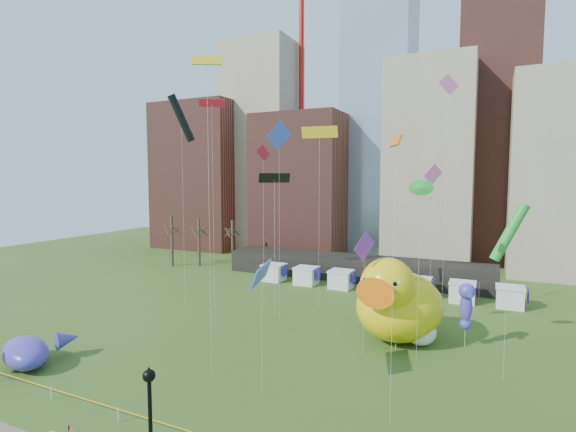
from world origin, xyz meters
The scene contains 25 objects.
skyline centered at (2.25, 61.06, 21.44)m, with size 101.00×23.00×68.00m.
crane_left centered at (-21.11, 64.00, 46.90)m, with size 23.00×1.00×76.00m.
pavilion centered at (-4.00, 42.00, 1.60)m, with size 38.00×6.00×3.20m, color black.
vendor_tents centered at (1.02, 36.00, 1.11)m, with size 33.24×2.80×2.40m.
bare_trees centered at (-30.17, 40.54, 4.01)m, with size 8.44×6.44×8.50m.
big_duck centered at (6.45, 20.11, 3.62)m, with size 8.95×10.91×7.89m.
small_duck centered at (8.49, 20.12, 1.38)m, with size 3.43×4.16×3.00m.
seahorse_green centered at (6.80, 18.04, 5.42)m, with size 1.89×2.21×7.39m.
seahorse_purple centered at (12.08, 21.19, 3.98)m, with size 1.66×1.91×5.67m.
whale_inflatable centered at (-18.48, 2.82, 1.15)m, with size 6.43×7.09×2.52m.
lamppost centered at (-0.43, -3.20, 3.55)m, with size 0.61×0.61×5.81m.
kite_0 centered at (-14.42, 22.03, 22.57)m, with size 2.52×1.95×23.22m.
kite_1 centered at (9.57, 27.20, 22.56)m, with size 1.79×1.08×24.63m.
kite_2 centered at (-6.81, 22.19, 14.54)m, with size 2.79×2.54×15.11m.
kite_3 centered at (8.70, 16.96, 13.75)m, with size 1.28×0.29×14.48m.
kite_4 centered at (-4.78, 7.81, 22.44)m, with size 2.00×1.29×23.16m.
kite_5 centered at (0.22, 6.53, 8.31)m, with size 1.64×4.13×8.95m.
kite_6 centered at (8.74, 6.76, 16.39)m, with size 1.10×1.82×16.95m.
kite_7 centered at (4.47, 16.31, 8.92)m, with size 1.18×2.29×10.30m.
kite_8 centered at (-9.04, 23.87, 16.64)m, with size 0.77×1.71×18.27m.
kite_9 centered at (8.22, 28.43, 14.59)m, with size 1.65×1.52×16.08m.
kite_10 centered at (-18.37, 21.72, 21.30)m, with size 2.35×3.15×23.97m.
kite_11 centered at (14.95, 15.78, 10.77)m, with size 2.58×1.22×12.90m.
kite_12 centered at (-3.31, 26.05, 19.42)m, with size 3.99×0.97×20.10m.
kite_13 centered at (-5.71, 21.10, 18.52)m, with size 1.49×2.67×20.36m.
Camera 1 is at (13.75, -18.02, 14.57)m, focal length 27.00 mm.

